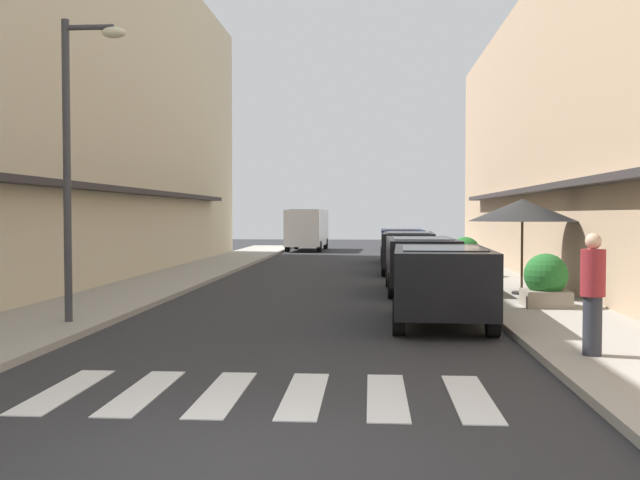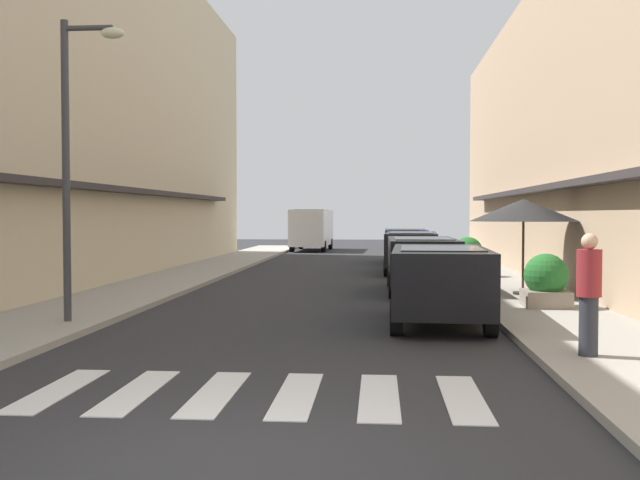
{
  "view_description": "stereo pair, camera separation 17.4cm",
  "coord_description": "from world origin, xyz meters",
  "px_view_note": "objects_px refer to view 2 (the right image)",
  "views": [
    {
      "loc": [
        1.24,
        -5.87,
        2.09
      ],
      "look_at": [
        0.08,
        10.78,
        1.51
      ],
      "focal_mm": 41.1,
      "sensor_mm": 36.0,
      "label": 1
    },
    {
      "loc": [
        1.41,
        -5.85,
        2.09
      ],
      "look_at": [
        0.08,
        10.78,
        1.51
      ],
      "focal_mm": 41.1,
      "sensor_mm": 36.0,
      "label": 2
    }
  ],
  "objects_px": {
    "street_lamp": "(75,139)",
    "pedestrian_walking_near": "(589,291)",
    "parked_car_near": "(440,277)",
    "planter_midblock": "(546,282)",
    "parked_car_far": "(411,247)",
    "cafe_umbrella": "(524,210)",
    "parked_car_mid": "(422,258)",
    "planter_far": "(468,257)",
    "parked_car_distant": "(405,242)",
    "delivery_van": "(312,226)"
  },
  "relations": [
    {
      "from": "street_lamp",
      "to": "pedestrian_walking_near",
      "type": "xyz_separation_m",
      "value": [
        8.45,
        -2.65,
        -2.45
      ]
    },
    {
      "from": "parked_car_near",
      "to": "planter_midblock",
      "type": "height_order",
      "value": "parked_car_near"
    },
    {
      "from": "parked_car_far",
      "to": "cafe_umbrella",
      "type": "bearing_deg",
      "value": -72.73
    },
    {
      "from": "parked_car_near",
      "to": "pedestrian_walking_near",
      "type": "relative_size",
      "value": 2.35
    },
    {
      "from": "parked_car_mid",
      "to": "parked_car_near",
      "type": "bearing_deg",
      "value": -90.0
    },
    {
      "from": "parked_car_mid",
      "to": "planter_far",
      "type": "xyz_separation_m",
      "value": [
        1.69,
        4.07,
        -0.19
      ]
    },
    {
      "from": "parked_car_far",
      "to": "parked_car_distant",
      "type": "xyz_separation_m",
      "value": [
        0.0,
        5.55,
        -0.0
      ]
    },
    {
      "from": "street_lamp",
      "to": "delivery_van",
      "type": "bearing_deg",
      "value": 86.66
    },
    {
      "from": "parked_car_mid",
      "to": "parked_car_far",
      "type": "bearing_deg",
      "value": 90.0
    },
    {
      "from": "parked_car_distant",
      "to": "pedestrian_walking_near",
      "type": "distance_m",
      "value": 21.25
    },
    {
      "from": "parked_car_near",
      "to": "parked_car_far",
      "type": "xyz_separation_m",
      "value": [
        0.0,
        12.15,
        0.0
      ]
    },
    {
      "from": "parked_car_near",
      "to": "street_lamp",
      "type": "relative_size",
      "value": 0.73
    },
    {
      "from": "planter_midblock",
      "to": "parked_car_mid",
      "type": "bearing_deg",
      "value": 122.63
    },
    {
      "from": "parked_car_far",
      "to": "cafe_umbrella",
      "type": "relative_size",
      "value": 1.68
    },
    {
      "from": "parked_car_near",
      "to": "parked_car_far",
      "type": "height_order",
      "value": "same"
    },
    {
      "from": "street_lamp",
      "to": "planter_midblock",
      "type": "relative_size",
      "value": 4.83
    },
    {
      "from": "parked_car_mid",
      "to": "pedestrian_walking_near",
      "type": "relative_size",
      "value": 2.55
    },
    {
      "from": "cafe_umbrella",
      "to": "planter_far",
      "type": "relative_size",
      "value": 2.11
    },
    {
      "from": "delivery_van",
      "to": "street_lamp",
      "type": "xyz_separation_m",
      "value": [
        -1.7,
        -29.09,
        2.07
      ]
    },
    {
      "from": "parked_car_far",
      "to": "planter_midblock",
      "type": "height_order",
      "value": "parked_car_far"
    },
    {
      "from": "parked_car_far",
      "to": "delivery_van",
      "type": "xyz_separation_m",
      "value": [
        -5.0,
        16.11,
        0.48
      ]
    },
    {
      "from": "planter_far",
      "to": "parked_car_distant",
      "type": "bearing_deg",
      "value": 102.1
    },
    {
      "from": "parked_car_far",
      "to": "planter_far",
      "type": "height_order",
      "value": "parked_car_far"
    },
    {
      "from": "parked_car_far",
      "to": "street_lamp",
      "type": "xyz_separation_m",
      "value": [
        -6.7,
        -12.98,
        2.55
      ]
    },
    {
      "from": "parked_car_far",
      "to": "parked_car_distant",
      "type": "distance_m",
      "value": 5.55
    },
    {
      "from": "parked_car_mid",
      "to": "delivery_van",
      "type": "relative_size",
      "value": 0.8
    },
    {
      "from": "parked_car_distant",
      "to": "street_lamp",
      "type": "bearing_deg",
      "value": -109.88
    },
    {
      "from": "parked_car_mid",
      "to": "cafe_umbrella",
      "type": "xyz_separation_m",
      "value": [
        2.39,
        -1.28,
        1.26
      ]
    },
    {
      "from": "parked_car_near",
      "to": "parked_car_far",
      "type": "relative_size",
      "value": 0.9
    },
    {
      "from": "parked_car_mid",
      "to": "parked_car_distant",
      "type": "relative_size",
      "value": 1.03
    },
    {
      "from": "parked_car_mid",
      "to": "parked_car_distant",
      "type": "bearing_deg",
      "value": 90.0
    },
    {
      "from": "parked_car_mid",
      "to": "cafe_umbrella",
      "type": "bearing_deg",
      "value": -28.21
    },
    {
      "from": "parked_car_near",
      "to": "planter_far",
      "type": "relative_size",
      "value": 3.2
    },
    {
      "from": "cafe_umbrella",
      "to": "parked_car_mid",
      "type": "bearing_deg",
      "value": 151.79
    },
    {
      "from": "parked_car_near",
      "to": "parked_car_distant",
      "type": "height_order",
      "value": "same"
    },
    {
      "from": "parked_car_distant",
      "to": "pedestrian_walking_near",
      "type": "xyz_separation_m",
      "value": [
        1.75,
        -21.18,
        0.1
      ]
    },
    {
      "from": "delivery_van",
      "to": "planter_midblock",
      "type": "height_order",
      "value": "delivery_van"
    },
    {
      "from": "cafe_umbrella",
      "to": "pedestrian_walking_near",
      "type": "bearing_deg",
      "value": -94.6
    },
    {
      "from": "parked_car_near",
      "to": "planter_midblock",
      "type": "xyz_separation_m",
      "value": [
        2.4,
        2.0,
        -0.26
      ]
    },
    {
      "from": "parked_car_far",
      "to": "parked_car_mid",
      "type": "bearing_deg",
      "value": -90.0
    },
    {
      "from": "delivery_van",
      "to": "planter_far",
      "type": "relative_size",
      "value": 4.36
    },
    {
      "from": "parked_car_far",
      "to": "planter_midblock",
      "type": "relative_size",
      "value": 3.9
    },
    {
      "from": "cafe_umbrella",
      "to": "planter_far",
      "type": "distance_m",
      "value": 5.59
    },
    {
      "from": "street_lamp",
      "to": "pedestrian_walking_near",
      "type": "distance_m",
      "value": 9.19
    },
    {
      "from": "planter_midblock",
      "to": "planter_far",
      "type": "distance_m",
      "value": 7.84
    },
    {
      "from": "parked_car_mid",
      "to": "pedestrian_walking_near",
      "type": "distance_m",
      "value": 9.38
    },
    {
      "from": "parked_car_near",
      "to": "parked_car_far",
      "type": "bearing_deg",
      "value": 90.0
    },
    {
      "from": "planter_midblock",
      "to": "parked_car_distant",
      "type": "bearing_deg",
      "value": 98.68
    },
    {
      "from": "parked_car_distant",
      "to": "delivery_van",
      "type": "height_order",
      "value": "delivery_van"
    },
    {
      "from": "parked_car_mid",
      "to": "delivery_van",
      "type": "height_order",
      "value": "delivery_van"
    }
  ]
}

